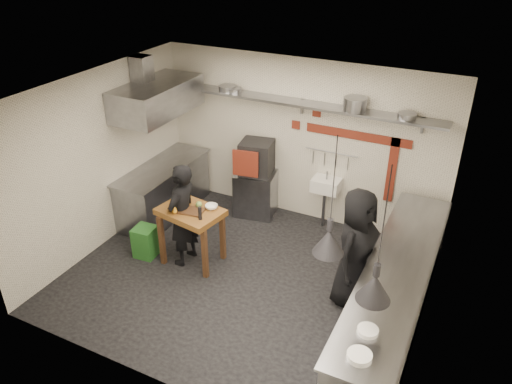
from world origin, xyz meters
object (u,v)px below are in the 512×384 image
at_px(oven_stand, 256,193).
at_px(prep_table, 192,236).
at_px(chef_right, 356,248).
at_px(green_bin, 146,242).
at_px(combi_oven, 257,157).
at_px(chef_left, 182,215).

bearing_deg(oven_stand, prep_table, -107.31).
relative_size(prep_table, chef_right, 0.54).
bearing_deg(green_bin, prep_table, 15.45).
xyz_separation_m(combi_oven, prep_table, (-0.23, -1.74, -0.63)).
height_order(combi_oven, chef_right, chef_right).
relative_size(green_bin, prep_table, 0.54).
height_order(combi_oven, chef_left, chef_left).
relative_size(combi_oven, chef_right, 0.34).
height_order(oven_stand, prep_table, prep_table).
distance_m(green_bin, chef_right, 3.27).
xyz_separation_m(oven_stand, green_bin, (-0.97, -1.95, -0.15)).
distance_m(combi_oven, prep_table, 1.87).
distance_m(green_bin, chef_left, 0.86).
relative_size(combi_oven, green_bin, 1.16).
distance_m(combi_oven, chef_right, 2.70).
bearing_deg(prep_table, oven_stand, 92.61).
bearing_deg(green_bin, combi_oven, 63.45).
bearing_deg(prep_table, chef_left, -149.58).
height_order(green_bin, chef_left, chef_left).
distance_m(prep_table, chef_left, 0.38).
bearing_deg(oven_stand, chef_left, -110.81).
bearing_deg(combi_oven, oven_stand, -177.87).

